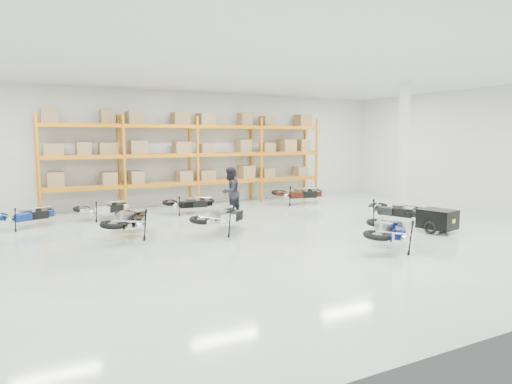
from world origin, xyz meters
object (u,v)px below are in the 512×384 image
moto_touring_right (396,206)px  moto_back_b (104,205)px  moto_silver_left (222,213)px  moto_back_d (299,190)px  person_back (230,192)px  trailer (437,219)px  moto_blue_centre (388,225)px  moto_black_far_left (129,215)px  moto_back_a (25,212)px  moto_back_c (190,200)px

moto_touring_right → moto_back_b: 9.44m
moto_silver_left → moto_back_d: (4.97, 3.63, -0.01)m
person_back → trailer: bearing=97.1°
moto_blue_centre → moto_touring_right: bearing=-93.9°
moto_black_far_left → moto_touring_right: 8.09m
moto_black_far_left → moto_back_d: 7.99m
trailer → moto_back_d: bearing=81.0°
trailer → moto_back_a: (-10.32, 6.23, 0.11)m
moto_touring_right → moto_back_c: (-5.11, 4.77, -0.05)m
moto_back_a → person_back: (6.23, -1.08, 0.36)m
moto_back_c → moto_back_a: bearing=100.5°
moto_back_d → trailer: bearing=-160.8°
moto_back_b → moto_back_c: bearing=-109.3°
moto_silver_left → moto_back_c: 3.50m
moto_black_far_left → moto_back_c: moto_black_far_left is taller
moto_silver_left → moto_back_a: bearing=17.5°
moto_silver_left → moto_touring_right: (5.39, -1.28, -0.02)m
moto_blue_centre → moto_silver_left: size_ratio=1.00×
moto_back_b → person_back: person_back is taller
moto_blue_centre → moto_black_far_left: moto_black_far_left is taller
moto_back_a → moto_back_b: 2.34m
moto_silver_left → moto_back_d: size_ratio=1.01×
moto_blue_centre → trailer: moto_blue_centre is taller
moto_silver_left → moto_black_far_left: 2.55m
trailer → moto_back_b: moto_back_b is taller
moto_black_far_left → person_back: 4.09m
trailer → moto_back_b: (-8.01, 6.60, 0.10)m
moto_silver_left → moto_back_d: bearing=-92.1°
moto_back_c → moto_back_b: bearing=94.4°
moto_silver_left → moto_touring_right: bearing=-141.7°
moto_back_b → person_back: bearing=-125.2°
trailer → person_back: bearing=115.8°
moto_blue_centre → moto_black_far_left: (-5.26, 4.29, 0.02)m
moto_back_b → trailer: bearing=-144.3°
moto_black_far_left → moto_back_d: bearing=-134.3°
moto_back_a → moto_back_d: (9.90, 0.28, 0.07)m
moto_back_b → moto_back_c: size_ratio=0.99×
moto_silver_left → trailer: size_ratio=1.15×
moto_back_d → person_back: 3.93m
moto_back_b → person_back: size_ratio=0.93×
moto_back_a → person_back: 6.33m
moto_touring_right → trailer: size_ratio=1.10×
moto_touring_right → moto_back_b: moto_touring_right is taller
moto_back_d → moto_black_far_left: bearing=127.2°
moto_touring_right → person_back: (-4.09, 3.55, 0.30)m
trailer → person_back: person_back is taller
moto_black_far_left → moto_touring_right: moto_black_far_left is taller
moto_back_b → moto_back_d: (7.58, -0.09, 0.08)m
moto_touring_right → moto_back_b: size_ratio=1.13×
moto_back_a → moto_touring_right: bearing=-134.7°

